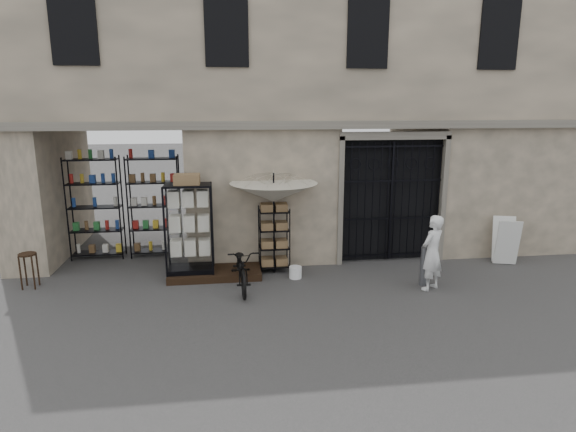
{
  "coord_description": "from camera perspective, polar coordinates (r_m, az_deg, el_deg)",
  "views": [
    {
      "loc": [
        -2.13,
        -8.57,
        3.68
      ],
      "look_at": [
        -0.8,
        1.4,
        1.35
      ],
      "focal_mm": 30.0,
      "sensor_mm": 36.0,
      "label": 1
    }
  ],
  "objects": [
    {
      "name": "shopkeeper",
      "position": [
        10.38,
        16.43,
        -8.29
      ],
      "size": [
        1.31,
        1.61,
        0.37
      ],
      "primitive_type": "imported",
      "rotation": [
        0.0,
        0.0,
        3.71
      ],
      "color": "silver",
      "rests_on": "ground"
    },
    {
      "name": "ground",
      "position": [
        9.57,
        5.95,
        -9.65
      ],
      "size": [
        80.0,
        80.0,
        0.0
      ],
      "primitive_type": "plane",
      "color": "black",
      "rests_on": "ground"
    },
    {
      "name": "wire_rack",
      "position": [
        10.78,
        -1.66,
        -2.87
      ],
      "size": [
        0.72,
        0.58,
        1.48
      ],
      "rotation": [
        0.0,
        0.0,
        0.19
      ],
      "color": "black",
      "rests_on": "ground"
    },
    {
      "name": "shop_recess",
      "position": [
        11.82,
        -19.03,
        1.69
      ],
      "size": [
        3.0,
        1.7,
        3.0
      ],
      "primitive_type": "cube",
      "color": "black",
      "rests_on": "ground"
    },
    {
      "name": "easel_sign",
      "position": [
        12.42,
        24.39,
        -2.71
      ],
      "size": [
        0.66,
        0.72,
        1.08
      ],
      "rotation": [
        0.0,
        0.0,
        -0.29
      ],
      "color": "silver",
      "rests_on": "ground"
    },
    {
      "name": "iron_gate",
      "position": [
        11.73,
        11.87,
        2.04
      ],
      "size": [
        2.5,
        0.21,
        3.0
      ],
      "color": "black",
      "rests_on": "ground"
    },
    {
      "name": "display_cabinet",
      "position": [
        10.47,
        -11.61,
        -2.01
      ],
      "size": [
        1.03,
        0.73,
        2.07
      ],
      "rotation": [
        0.0,
        0.0,
        -0.15
      ],
      "color": "black",
      "rests_on": "step_platform"
    },
    {
      "name": "bicycle",
      "position": [
        10.03,
        -5.43,
        -8.54
      ],
      "size": [
        0.65,
        0.94,
        1.73
      ],
      "primitive_type": "imported",
      "rotation": [
        0.0,
        0.0,
        0.05
      ],
      "color": "black",
      "rests_on": "ground"
    },
    {
      "name": "shop_shelving",
      "position": [
        12.36,
        -18.74,
        1.0
      ],
      "size": [
        2.7,
        0.5,
        2.5
      ],
      "primitive_type": "cube",
      "color": "black",
      "rests_on": "ground"
    },
    {
      "name": "steel_bollard",
      "position": [
        10.42,
        15.78,
        -5.75
      ],
      "size": [
        0.17,
        0.17,
        0.82
      ],
      "primitive_type": "cylinder",
      "rotation": [
        0.0,
        0.0,
        -0.12
      ],
      "color": "slate",
      "rests_on": "ground"
    },
    {
      "name": "wooden_stool",
      "position": [
        11.24,
        -28.35,
        -5.62
      ],
      "size": [
        0.36,
        0.36,
        0.73
      ],
      "rotation": [
        0.0,
        0.0,
        -0.05
      ],
      "color": "black",
      "rests_on": "ground"
    },
    {
      "name": "step_platform",
      "position": [
        10.75,
        -8.65,
        -6.71
      ],
      "size": [
        2.0,
        0.9,
        0.15
      ],
      "primitive_type": "cube",
      "color": "black",
      "rests_on": "ground"
    },
    {
      "name": "main_building",
      "position": [
        12.78,
        2.1,
        16.71
      ],
      "size": [
        14.0,
        4.0,
        9.0
      ],
      "primitive_type": "cube",
      "color": "tan",
      "rests_on": "ground"
    },
    {
      "name": "market_umbrella",
      "position": [
        10.41,
        -1.71,
        3.44
      ],
      "size": [
        1.92,
        1.95,
        2.7
      ],
      "rotation": [
        0.0,
        0.0,
        -0.17
      ],
      "color": "black",
      "rests_on": "ground"
    },
    {
      "name": "white_bucket",
      "position": [
        10.52,
        0.88,
        -6.69
      ],
      "size": [
        0.32,
        0.32,
        0.26
      ],
      "primitive_type": "cylinder",
      "rotation": [
        0.0,
        0.0,
        0.21
      ],
      "color": "white",
      "rests_on": "ground"
    }
  ]
}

